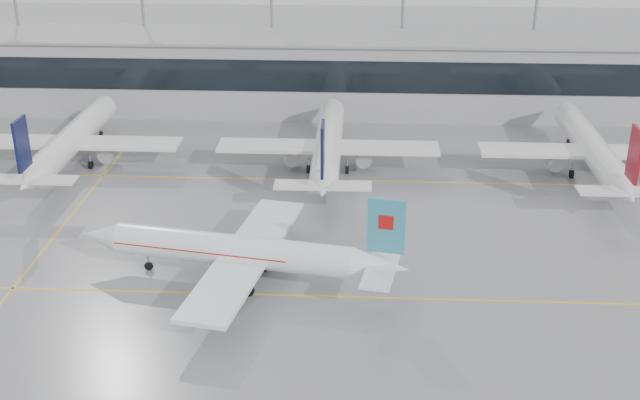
{
  "coord_description": "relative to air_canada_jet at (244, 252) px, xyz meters",
  "views": [
    {
      "loc": [
        4.06,
        -67.78,
        39.94
      ],
      "look_at": [
        0.0,
        12.0,
        5.0
      ],
      "focal_mm": 45.0,
      "sensor_mm": 36.0,
      "label": 1
    }
  ],
  "objects": [
    {
      "name": "parked_jet_c",
      "position": [
        7.05,
        31.14,
        0.43
      ],
      "size": [
        29.64,
        36.96,
        11.72
      ],
      "rotation": [
        0.0,
        0.0,
        1.57
      ],
      "color": "white",
      "rests_on": "ground"
    },
    {
      "name": "parked_jet_d",
      "position": [
        42.05,
        31.14,
        0.43
      ],
      "size": [
        29.64,
        36.96,
        11.72
      ],
      "rotation": [
        0.0,
        0.0,
        1.57
      ],
      "color": "white",
      "rests_on": "ground"
    },
    {
      "name": "terminal_glass",
      "position": [
        7.05,
        51.9,
        4.22
      ],
      "size": [
        180.0,
        0.2,
        5.0
      ],
      "primitive_type": "cube",
      "color": "black",
      "rests_on": "ground"
    },
    {
      "name": "terminal_roof",
      "position": [
        7.05,
        59.45,
        8.92
      ],
      "size": [
        182.0,
        16.0,
        0.4
      ],
      "primitive_type": "cube",
      "color": "gray",
      "rests_on": "ground"
    },
    {
      "name": "air_canada_jet",
      "position": [
        0.0,
        0.0,
        0.0
      ],
      "size": [
        34.01,
        26.89,
        10.44
      ],
      "rotation": [
        0.0,
        0.0,
        2.96
      ],
      "color": "white",
      "rests_on": "ground"
    },
    {
      "name": "taxi_line_cross",
      "position": [
        -22.95,
        12.45,
        -3.27
      ],
      "size": [
        0.25,
        60.0,
        0.01
      ],
      "primitive_type": "cube",
      "color": "yellow",
      "rests_on": "ground"
    },
    {
      "name": "taxi_line_north",
      "position": [
        7.05,
        27.45,
        -3.27
      ],
      "size": [
        120.0,
        0.25,
        0.01
      ],
      "primitive_type": "cube",
      "color": "yellow",
      "rests_on": "ground"
    },
    {
      "name": "terminal",
      "position": [
        7.05,
        59.45,
        2.72
      ],
      "size": [
        180.0,
        15.0,
        12.0
      ],
      "primitive_type": "cube",
      "color": "#9A9A9D",
      "rests_on": "ground"
    },
    {
      "name": "ground",
      "position": [
        7.05,
        -2.55,
        -3.28
      ],
      "size": [
        320.0,
        320.0,
        0.0
      ],
      "primitive_type": "plane",
      "color": "gray",
      "rests_on": "ground"
    },
    {
      "name": "parked_jet_b",
      "position": [
        -27.95,
        31.14,
        0.43
      ],
      "size": [
        29.64,
        36.96,
        11.72
      ],
      "rotation": [
        0.0,
        0.0,
        1.57
      ],
      "color": "white",
      "rests_on": "ground"
    },
    {
      "name": "light_masts",
      "position": [
        7.05,
        65.45,
        10.07
      ],
      "size": [
        156.4,
        1.0,
        22.6
      ],
      "color": "gray",
      "rests_on": "ground"
    },
    {
      "name": "taxi_line_main",
      "position": [
        7.05,
        -2.55,
        -3.27
      ],
      "size": [
        120.0,
        0.25,
        0.01
      ],
      "primitive_type": "cube",
      "color": "yellow",
      "rests_on": "ground"
    }
  ]
}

